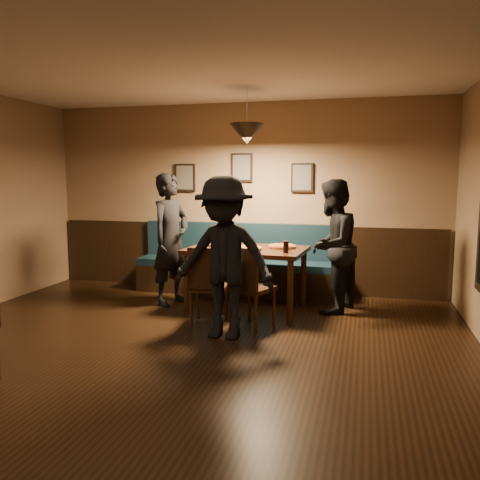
{
  "coord_description": "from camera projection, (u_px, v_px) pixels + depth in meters",
  "views": [
    {
      "loc": [
        1.8,
        -3.67,
        1.73
      ],
      "look_at": [
        0.33,
        2.06,
        0.95
      ],
      "focal_mm": 36.72,
      "sensor_mm": 36.0,
      "label": 1
    }
  ],
  "objects": [
    {
      "name": "pizza_a",
      "position": [
        220.0,
        244.0,
        6.55
      ],
      "size": [
        0.43,
        0.43,
        0.04
      ],
      "primitive_type": "cylinder",
      "rotation": [
        0.0,
        0.0,
        0.3
      ],
      "color": "orange",
      "rests_on": "dining_table"
    },
    {
      "name": "diner_right",
      "position": [
        332.0,
        246.0,
        6.18
      ],
      "size": [
        0.86,
        0.98,
        1.69
      ],
      "primitive_type": "imported",
      "rotation": [
        0.0,
        0.0,
        -1.88
      ],
      "color": "black",
      "rests_on": "floor"
    },
    {
      "name": "tabasco_bottle",
      "position": [
        288.0,
        246.0,
        6.13
      ],
      "size": [
        0.03,
        0.03,
        0.12
      ],
      "primitive_type": "cylinder",
      "rotation": [
        0.0,
        0.0,
        0.06
      ],
      "color": "#A01805",
      "rests_on": "dining_table"
    },
    {
      "name": "pizza_b",
      "position": [
        246.0,
        248.0,
        6.16
      ],
      "size": [
        0.5,
        0.5,
        0.04
      ],
      "primitive_type": "cylinder",
      "rotation": [
        0.0,
        0.0,
        0.33
      ],
      "color": "gold",
      "rests_on": "dining_table"
    },
    {
      "name": "wall_back",
      "position": [
        242.0,
        198.0,
        7.38
      ],
      "size": [
        6.0,
        0.0,
        6.0
      ],
      "primitive_type": "plane",
      "rotation": [
        1.57,
        0.0,
        0.0
      ],
      "color": "#8C704F",
      "rests_on": "ground"
    },
    {
      "name": "diner_front",
      "position": [
        224.0,
        258.0,
        5.19
      ],
      "size": [
        1.17,
        0.75,
        1.73
      ],
      "primitive_type": "imported",
      "rotation": [
        0.0,
        0.0,
        -0.1
      ],
      "color": "black",
      "rests_on": "floor"
    },
    {
      "name": "booth_bench",
      "position": [
        237.0,
        260.0,
        7.2
      ],
      "size": [
        3.0,
        0.6,
        1.0
      ],
      "primitive_type": null,
      "color": "#0F232D",
      "rests_on": "ground"
    },
    {
      "name": "napkin_b",
      "position": [
        201.0,
        249.0,
        6.2
      ],
      "size": [
        0.21,
        0.21,
        0.01
      ],
      "primitive_type": "cube",
      "rotation": [
        0.0,
        0.0,
        -0.3
      ],
      "color": "#1E7132",
      "rests_on": "dining_table"
    },
    {
      "name": "pizza_c",
      "position": [
        282.0,
        246.0,
        6.34
      ],
      "size": [
        0.45,
        0.45,
        0.04
      ],
      "primitive_type": "cylinder",
      "rotation": [
        0.0,
        0.0,
        0.32
      ],
      "color": "orange",
      "rests_on": "dining_table"
    },
    {
      "name": "floor",
      "position": [
        143.0,
        379.0,
        4.2
      ],
      "size": [
        7.0,
        7.0,
        0.0
      ],
      "primitive_type": "plane",
      "color": "black",
      "rests_on": "ground"
    },
    {
      "name": "picture_right",
      "position": [
        302.0,
        178.0,
        7.09
      ],
      "size": [
        0.32,
        0.04,
        0.42
      ],
      "primitive_type": "cube",
      "color": "black",
      "rests_on": "wall_back"
    },
    {
      "name": "pendant_lamp",
      "position": [
        247.0,
        134.0,
        6.14
      ],
      "size": [
        0.44,
        0.44,
        0.25
      ],
      "primitive_type": "cone",
      "rotation": [
        3.14,
        0.0,
        0.0
      ],
      "color": "black",
      "rests_on": "ceiling"
    },
    {
      "name": "dining_table",
      "position": [
        247.0,
        278.0,
        6.38
      ],
      "size": [
        1.56,
        1.07,
        0.8
      ],
      "primitive_type": "cube",
      "rotation": [
        0.0,
        0.0,
        -0.07
      ],
      "color": "#331C0E",
      "rests_on": "floor"
    },
    {
      "name": "cutlery_set",
      "position": [
        242.0,
        252.0,
        5.96
      ],
      "size": [
        0.17,
        0.04,
        0.0
      ],
      "primitive_type": "cube",
      "rotation": [
        0.0,
        0.0,
        1.43
      ],
      "color": "silver",
      "rests_on": "dining_table"
    },
    {
      "name": "chair_near_left",
      "position": [
        209.0,
        285.0,
        5.7
      ],
      "size": [
        0.46,
        0.46,
        0.93
      ],
      "primitive_type": null,
      "rotation": [
        0.0,
        0.0,
        0.11
      ],
      "color": "black",
      "rests_on": "floor"
    },
    {
      "name": "picture_left",
      "position": [
        185.0,
        178.0,
        7.53
      ],
      "size": [
        0.32,
        0.04,
        0.42
      ],
      "primitive_type": "cube",
      "color": "black",
      "rests_on": "wall_back"
    },
    {
      "name": "soda_glass",
      "position": [
        286.0,
        247.0,
        5.92
      ],
      "size": [
        0.07,
        0.07,
        0.14
      ],
      "primitive_type": "cylinder",
      "rotation": [
        0.0,
        0.0,
        0.09
      ],
      "color": "black",
      "rests_on": "dining_table"
    },
    {
      "name": "wainscot",
      "position": [
        242.0,
        257.0,
        7.46
      ],
      "size": [
        5.88,
        0.06,
        1.0
      ],
      "primitive_type": "cube",
      "color": "black",
      "rests_on": "ground"
    },
    {
      "name": "chair_near_right",
      "position": [
        252.0,
        286.0,
        5.61
      ],
      "size": [
        0.55,
        0.55,
        0.94
      ],
      "primitive_type": null,
      "rotation": [
        0.0,
        0.0,
        -0.41
      ],
      "color": "black",
      "rests_on": "floor"
    },
    {
      "name": "diner_left",
      "position": [
        171.0,
        239.0,
        6.59
      ],
      "size": [
        0.6,
        0.74,
        1.76
      ],
      "primitive_type": "imported",
      "rotation": [
        0.0,
        0.0,
        1.25
      ],
      "color": "black",
      "rests_on": "floor"
    },
    {
      "name": "picture_center",
      "position": [
        242.0,
        167.0,
        7.29
      ],
      "size": [
        0.32,
        0.04,
        0.42
      ],
      "primitive_type": "cube",
      "color": "black",
      "rests_on": "wall_back"
    },
    {
      "name": "napkin_a",
      "position": [
        212.0,
        244.0,
        6.67
      ],
      "size": [
        0.16,
        0.16,
        0.01
      ],
      "primitive_type": "cube",
      "rotation": [
        0.0,
        0.0,
        -0.07
      ],
      "color": "#207A3B",
      "rests_on": "dining_table"
    },
    {
      "name": "ceiling",
      "position": [
        133.0,
        37.0,
        3.83
      ],
      "size": [
        7.0,
        7.0,
        0.0
      ],
      "primitive_type": "plane",
      "rotation": [
        3.14,
        0.0,
        0.0
      ],
      "color": "silver",
      "rests_on": "ground"
    }
  ]
}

